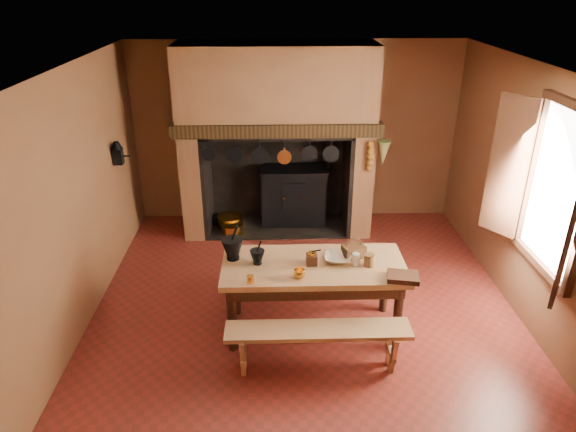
# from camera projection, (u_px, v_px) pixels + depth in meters

# --- Properties ---
(floor) EXTENTS (5.50, 5.50, 0.00)m
(floor) POSITION_uv_depth(u_px,v_px,m) (305.00, 312.00, 6.09)
(floor) COLOR maroon
(floor) RESTS_ON ground
(ceiling) EXTENTS (5.50, 5.50, 0.00)m
(ceiling) POSITION_uv_depth(u_px,v_px,m) (309.00, 71.00, 4.90)
(ceiling) COLOR silver
(ceiling) RESTS_ON back_wall
(back_wall) EXTENTS (5.00, 0.02, 2.80)m
(back_wall) POSITION_uv_depth(u_px,v_px,m) (296.00, 133.00, 7.99)
(back_wall) COLOR brown
(back_wall) RESTS_ON floor
(wall_left) EXTENTS (0.02, 5.50, 2.80)m
(wall_left) POSITION_uv_depth(u_px,v_px,m) (72.00, 207.00, 5.43)
(wall_left) COLOR brown
(wall_left) RESTS_ON floor
(wall_right) EXTENTS (0.02, 5.50, 2.80)m
(wall_right) POSITION_uv_depth(u_px,v_px,m) (537.00, 202.00, 5.57)
(wall_right) COLOR brown
(wall_right) RESTS_ON floor
(wall_front) EXTENTS (5.00, 0.02, 2.80)m
(wall_front) POSITION_uv_depth(u_px,v_px,m) (336.00, 394.00, 3.01)
(wall_front) COLOR brown
(wall_front) RESTS_ON floor
(chimney_breast) EXTENTS (2.95, 0.96, 2.80)m
(chimney_breast) POSITION_uv_depth(u_px,v_px,m) (277.00, 114.00, 7.40)
(chimney_breast) COLOR brown
(chimney_breast) RESTS_ON floor
(iron_range) EXTENTS (1.12, 0.55, 1.60)m
(iron_range) POSITION_uv_depth(u_px,v_px,m) (294.00, 195.00, 8.10)
(iron_range) COLOR black
(iron_range) RESTS_ON floor
(hearth_pans) EXTENTS (0.51, 0.62, 0.20)m
(hearth_pans) POSITION_uv_depth(u_px,v_px,m) (230.00, 224.00, 8.03)
(hearth_pans) COLOR gold
(hearth_pans) RESTS_ON floor
(hanging_pans) EXTENTS (1.92, 0.29, 0.27)m
(hanging_pans) POSITION_uv_depth(u_px,v_px,m) (274.00, 155.00, 7.14)
(hanging_pans) COLOR black
(hanging_pans) RESTS_ON chimney_breast
(onion_string) EXTENTS (0.12, 0.10, 0.46)m
(onion_string) POSITION_uv_depth(u_px,v_px,m) (370.00, 157.00, 7.17)
(onion_string) COLOR #AD6820
(onion_string) RESTS_ON chimney_breast
(herb_bunch) EXTENTS (0.20, 0.20, 0.35)m
(herb_bunch) POSITION_uv_depth(u_px,v_px,m) (383.00, 153.00, 7.16)
(herb_bunch) COLOR brown
(herb_bunch) RESTS_ON chimney_breast
(window) EXTENTS (0.39, 1.75, 1.76)m
(window) POSITION_uv_depth(u_px,v_px,m) (547.00, 190.00, 5.07)
(window) COLOR white
(window) RESTS_ON wall_right
(wall_coffee_mill) EXTENTS (0.23, 0.16, 0.31)m
(wall_coffee_mill) POSITION_uv_depth(u_px,v_px,m) (117.00, 151.00, 6.79)
(wall_coffee_mill) COLOR black
(wall_coffee_mill) RESTS_ON wall_left
(work_table) EXTENTS (1.95, 0.87, 0.85)m
(work_table) POSITION_uv_depth(u_px,v_px,m) (314.00, 274.00, 5.52)
(work_table) COLOR #B58052
(work_table) RESTS_ON floor
(bench_front) EXTENTS (1.82, 0.32, 0.51)m
(bench_front) POSITION_uv_depth(u_px,v_px,m) (318.00, 339.00, 5.05)
(bench_front) COLOR #B58052
(bench_front) RESTS_ON floor
(bench_back) EXTENTS (1.78, 0.31, 0.50)m
(bench_back) POSITION_uv_depth(u_px,v_px,m) (309.00, 267.00, 6.32)
(bench_back) COLOR #B58052
(bench_back) RESTS_ON floor
(mortar_large) EXTENTS (0.24, 0.24, 0.40)m
(mortar_large) POSITION_uv_depth(u_px,v_px,m) (233.00, 248.00, 5.50)
(mortar_large) COLOR black
(mortar_large) RESTS_ON work_table
(mortar_small) EXTENTS (0.16, 0.16, 0.27)m
(mortar_small) POSITION_uv_depth(u_px,v_px,m) (257.00, 256.00, 5.42)
(mortar_small) COLOR black
(mortar_small) RESTS_ON work_table
(coffee_grinder) EXTENTS (0.15, 0.12, 0.18)m
(coffee_grinder) POSITION_uv_depth(u_px,v_px,m) (312.00, 259.00, 5.42)
(coffee_grinder) COLOR #371E11
(coffee_grinder) RESTS_ON work_table
(brass_mug_a) EXTENTS (0.08, 0.08, 0.08)m
(brass_mug_a) POSITION_uv_depth(u_px,v_px,m) (250.00, 279.00, 5.10)
(brass_mug_a) COLOR gold
(brass_mug_a) RESTS_ON work_table
(brass_mug_b) EXTENTS (0.11, 0.11, 0.10)m
(brass_mug_b) POSITION_uv_depth(u_px,v_px,m) (312.00, 258.00, 5.47)
(brass_mug_b) COLOR gold
(brass_mug_b) RESTS_ON work_table
(mixing_bowl) EXTENTS (0.34, 0.34, 0.07)m
(mixing_bowl) POSITION_uv_depth(u_px,v_px,m) (338.00, 258.00, 5.49)
(mixing_bowl) COLOR beige
(mixing_bowl) RESTS_ON work_table
(stoneware_crock) EXTENTS (0.13, 0.13, 0.13)m
(stoneware_crock) POSITION_uv_depth(u_px,v_px,m) (369.00, 260.00, 5.39)
(stoneware_crock) COLOR #53361E
(stoneware_crock) RESTS_ON work_table
(glass_jar) EXTENTS (0.09, 0.09, 0.14)m
(glass_jar) POSITION_uv_depth(u_px,v_px,m) (356.00, 259.00, 5.41)
(glass_jar) COLOR beige
(glass_jar) RESTS_ON work_table
(wicker_basket) EXTENTS (0.27, 0.23, 0.22)m
(wicker_basket) POSITION_uv_depth(u_px,v_px,m) (354.00, 250.00, 5.57)
(wicker_basket) COLOR #4A2816
(wicker_basket) RESTS_ON work_table
(wooden_tray) EXTENTS (0.35, 0.28, 0.05)m
(wooden_tray) POSITION_uv_depth(u_px,v_px,m) (403.00, 277.00, 5.17)
(wooden_tray) COLOR #371E11
(wooden_tray) RESTS_ON work_table
(brass_cup) EXTENTS (0.14, 0.14, 0.10)m
(brass_cup) POSITION_uv_depth(u_px,v_px,m) (299.00, 274.00, 5.18)
(brass_cup) COLOR gold
(brass_cup) RESTS_ON work_table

